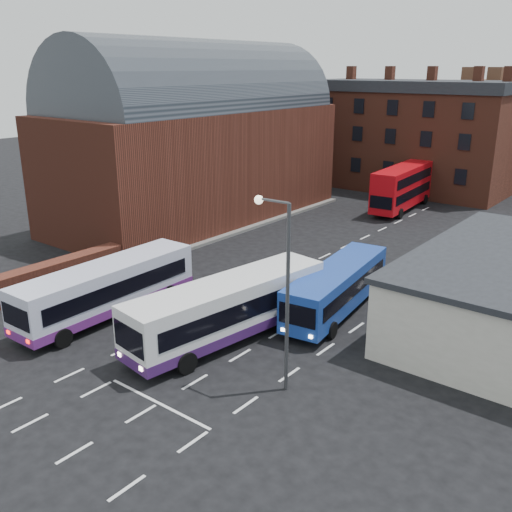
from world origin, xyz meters
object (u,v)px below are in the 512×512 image
Objects in this scene: bus_blue at (337,286)px; bus_red_double at (402,187)px; pedestrian_red at (27,317)px; pedestrian_beige at (39,321)px; bus_white_outbound at (107,286)px; street_lamp at (282,279)px; bus_white_inbound at (229,305)px.

bus_blue is 26.94m from bus_red_double.
pedestrian_red is 1.24× the size of pedestrian_beige.
bus_red_double reaches higher than bus_white_outbound.
street_lamp is 4.67× the size of pedestrian_red.
street_lamp reaches higher than bus_white_outbound.
street_lamp reaches higher than pedestrian_red.
bus_red_double is (-7.87, 25.76, 0.64)m from bus_blue.
pedestrian_beige is (-0.92, -3.85, -1.07)m from bus_white_outbound.
pedestrian_beige is (-8.31, -5.87, -1.16)m from bus_white_inbound.
bus_red_double reaches higher than pedestrian_beige.
pedestrian_beige is at bearing -104.87° from bus_white_outbound.
pedestrian_beige is at bearing 40.83° from bus_blue.
bus_white_outbound is at bearing 23.45° from bus_white_inbound.
bus_white_outbound is 0.94× the size of bus_white_inbound.
bus_blue is 16.53m from pedestrian_beige.
bus_blue is at bearing 102.51° from bus_red_double.
pedestrian_beige is (0.58, 0.33, -0.18)m from pedestrian_red.
bus_red_double is 36.05m from street_lamp.
bus_white_outbound reaches higher than pedestrian_red.
pedestrian_red is (-13.82, -3.99, -4.28)m from street_lamp.
bus_white_outbound is at bearing -113.28° from pedestrian_red.
bus_blue is 6.98× the size of pedestrian_beige.
bus_white_inbound is 1.16× the size of bus_blue.
street_lamp is at bearing 97.12° from bus_blue.
bus_red_double is 7.31× the size of pedestrian_beige.
bus_blue is 0.95× the size of bus_red_double.
bus_white_outbound is at bearing -95.08° from pedestrian_beige.
bus_white_inbound is 7.02m from bus_blue.
bus_white_inbound is at bearing 13.86° from bus_white_outbound.
bus_white_outbound reaches higher than bus_blue.
bus_white_inbound reaches higher than bus_white_outbound.
bus_white_inbound is 10.88m from pedestrian_red.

